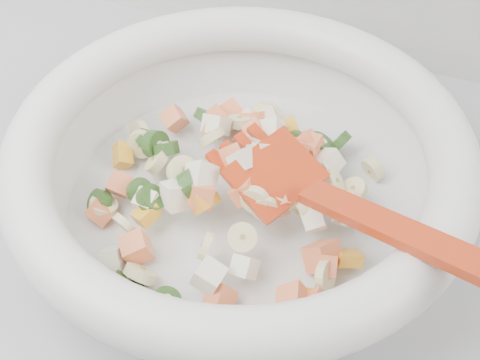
% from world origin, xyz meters
% --- Properties ---
extents(mixing_bowl, '(0.47, 0.39, 0.15)m').
position_xyz_m(mixing_bowl, '(0.10, 1.46, 0.96)').
color(mixing_bowl, silver).
rests_on(mixing_bowl, counter).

